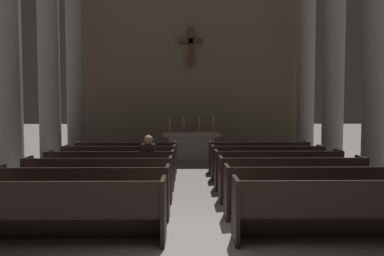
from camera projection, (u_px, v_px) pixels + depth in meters
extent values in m
plane|color=gray|center=(199.00, 242.00, 5.07)|extent=(80.00, 80.00, 0.00)
cube|color=black|center=(61.00, 214.00, 5.02)|extent=(2.90, 0.40, 0.05)
cube|color=black|center=(54.00, 199.00, 4.78)|extent=(2.90, 0.05, 0.50)
cube|color=black|center=(65.00, 225.00, 5.21)|extent=(2.90, 0.04, 0.40)
cube|color=black|center=(163.00, 211.00, 5.02)|extent=(0.06, 0.50, 0.95)
cube|color=black|center=(84.00, 195.00, 6.14)|extent=(2.90, 0.40, 0.05)
cube|color=black|center=(80.00, 182.00, 5.90)|extent=(2.90, 0.05, 0.50)
cube|color=black|center=(87.00, 205.00, 6.33)|extent=(2.90, 0.04, 0.40)
cube|color=black|center=(168.00, 192.00, 6.14)|extent=(0.06, 0.50, 0.95)
cube|color=black|center=(100.00, 182.00, 7.25)|extent=(2.90, 0.40, 0.05)
cube|color=black|center=(97.00, 171.00, 7.01)|extent=(2.90, 0.05, 0.50)
cube|color=black|center=(102.00, 190.00, 7.45)|extent=(2.90, 0.04, 0.40)
cube|color=black|center=(171.00, 179.00, 7.25)|extent=(0.06, 0.50, 0.95)
cube|color=black|center=(28.00, 180.00, 7.21)|extent=(0.06, 0.50, 0.95)
cube|color=black|center=(111.00, 172.00, 8.37)|extent=(2.90, 0.40, 0.05)
cube|color=black|center=(109.00, 162.00, 8.13)|extent=(2.90, 0.05, 0.50)
cube|color=black|center=(113.00, 180.00, 8.56)|extent=(2.90, 0.04, 0.40)
cube|color=black|center=(173.00, 170.00, 8.37)|extent=(0.06, 0.50, 0.95)
cube|color=black|center=(49.00, 170.00, 8.32)|extent=(0.06, 0.50, 0.95)
cube|color=black|center=(120.00, 165.00, 9.49)|extent=(2.90, 0.40, 0.05)
cube|color=black|center=(118.00, 156.00, 9.25)|extent=(2.90, 0.05, 0.50)
cube|color=black|center=(121.00, 172.00, 9.68)|extent=(2.90, 0.04, 0.40)
cube|color=black|center=(174.00, 163.00, 9.49)|extent=(0.06, 0.50, 0.95)
cube|color=black|center=(65.00, 163.00, 9.44)|extent=(0.06, 0.50, 0.95)
cube|color=black|center=(127.00, 159.00, 10.60)|extent=(2.90, 0.40, 0.05)
cube|color=black|center=(126.00, 151.00, 10.36)|extent=(2.90, 0.05, 0.50)
cube|color=black|center=(128.00, 165.00, 10.79)|extent=(2.90, 0.04, 0.40)
cube|color=black|center=(176.00, 157.00, 10.60)|extent=(0.06, 0.50, 0.95)
cube|color=black|center=(78.00, 157.00, 10.56)|extent=(0.06, 0.50, 0.95)
cube|color=black|center=(337.00, 213.00, 5.08)|extent=(2.90, 0.40, 0.05)
cube|color=black|center=(344.00, 198.00, 4.84)|extent=(2.90, 0.05, 0.50)
cube|color=black|center=(331.00, 224.00, 5.27)|extent=(2.90, 0.04, 0.40)
cube|color=black|center=(236.00, 210.00, 5.04)|extent=(0.06, 0.50, 0.95)
cube|color=black|center=(310.00, 194.00, 6.20)|extent=(2.90, 0.40, 0.05)
cube|color=black|center=(315.00, 181.00, 5.96)|extent=(2.90, 0.05, 0.50)
cube|color=black|center=(306.00, 204.00, 6.39)|extent=(2.90, 0.04, 0.40)
cube|color=black|center=(227.00, 192.00, 6.15)|extent=(0.06, 0.50, 0.95)
cube|color=black|center=(291.00, 181.00, 7.31)|extent=(2.90, 0.40, 0.05)
cube|color=black|center=(294.00, 170.00, 7.07)|extent=(2.90, 0.05, 0.50)
cube|color=black|center=(288.00, 190.00, 7.51)|extent=(2.90, 0.04, 0.40)
cube|color=black|center=(221.00, 179.00, 7.27)|extent=(0.06, 0.50, 0.95)
cube|color=black|center=(361.00, 179.00, 7.31)|extent=(0.06, 0.50, 0.95)
cube|color=black|center=(277.00, 172.00, 8.43)|extent=(2.90, 0.40, 0.05)
cube|color=black|center=(280.00, 162.00, 8.19)|extent=(2.90, 0.05, 0.50)
cube|color=black|center=(275.00, 179.00, 8.62)|extent=(2.90, 0.04, 0.40)
cube|color=black|center=(216.00, 170.00, 8.38)|extent=(0.06, 0.50, 0.95)
cube|color=black|center=(338.00, 169.00, 8.43)|extent=(0.06, 0.50, 0.95)
cube|color=black|center=(267.00, 164.00, 9.55)|extent=(2.90, 0.40, 0.05)
cube|color=black|center=(269.00, 155.00, 9.31)|extent=(2.90, 0.05, 0.50)
cube|color=black|center=(265.00, 171.00, 9.74)|extent=(2.90, 0.04, 0.40)
cube|color=black|center=(213.00, 163.00, 9.50)|extent=(0.06, 0.50, 0.95)
cube|color=black|center=(320.00, 162.00, 9.55)|extent=(0.06, 0.50, 0.95)
cube|color=black|center=(258.00, 158.00, 10.66)|extent=(2.90, 0.40, 0.05)
cube|color=black|center=(260.00, 150.00, 10.42)|extent=(2.90, 0.05, 0.50)
cube|color=black|center=(257.00, 165.00, 10.85)|extent=(2.90, 0.04, 0.40)
cube|color=black|center=(210.00, 157.00, 10.62)|extent=(0.06, 0.50, 0.95)
cube|color=black|center=(306.00, 157.00, 10.66)|extent=(0.06, 0.50, 0.95)
cube|color=#9E998E|center=(10.00, 179.00, 9.09)|extent=(0.97, 0.97, 0.20)
cylinder|color=#9E998E|center=(7.00, 46.00, 8.90)|extent=(0.69, 0.69, 7.08)
cube|color=#9E998E|center=(374.00, 178.00, 9.24)|extent=(0.97, 0.97, 0.20)
cylinder|color=#9E998E|center=(378.00, 47.00, 9.05)|extent=(0.69, 0.69, 7.08)
cube|color=#9E998E|center=(51.00, 163.00, 11.82)|extent=(0.97, 0.97, 0.20)
cylinder|color=#9E998E|center=(49.00, 61.00, 11.63)|extent=(0.69, 0.69, 7.08)
cube|color=#9E998E|center=(331.00, 162.00, 11.97)|extent=(0.97, 0.97, 0.20)
cylinder|color=#9E998E|center=(334.00, 62.00, 11.78)|extent=(0.69, 0.69, 7.08)
cube|color=#9E998E|center=(77.00, 153.00, 14.55)|extent=(0.97, 0.97, 0.20)
cylinder|color=#9E998E|center=(75.00, 70.00, 14.36)|extent=(0.69, 0.69, 7.08)
cube|color=#9E998E|center=(305.00, 153.00, 14.70)|extent=(0.97, 0.97, 0.20)
cylinder|color=#9E998E|center=(306.00, 71.00, 14.51)|extent=(0.69, 0.69, 7.08)
cube|color=#BCB7AD|center=(191.00, 147.00, 13.62)|extent=(1.76, 0.72, 0.88)
cube|color=#BCB7AD|center=(191.00, 135.00, 13.59)|extent=(2.20, 0.90, 0.12)
cube|color=silver|center=(191.00, 133.00, 13.59)|extent=(2.09, 0.86, 0.01)
cylinder|color=#B79338|center=(170.00, 132.00, 13.57)|extent=(0.16, 0.16, 0.02)
cylinder|color=#B79338|center=(170.00, 128.00, 13.56)|extent=(0.07, 0.07, 0.35)
cylinder|color=silver|center=(170.00, 120.00, 13.55)|extent=(0.04, 0.04, 0.28)
cylinder|color=#B79338|center=(184.00, 132.00, 13.58)|extent=(0.16, 0.16, 0.02)
cylinder|color=#B79338|center=(184.00, 128.00, 13.57)|extent=(0.07, 0.07, 0.35)
cylinder|color=silver|center=(184.00, 120.00, 13.56)|extent=(0.04, 0.04, 0.28)
cylinder|color=#B79338|center=(199.00, 132.00, 13.59)|extent=(0.16, 0.16, 0.02)
cylinder|color=#B79338|center=(199.00, 128.00, 13.58)|extent=(0.07, 0.07, 0.35)
cylinder|color=silver|center=(199.00, 120.00, 13.56)|extent=(0.04, 0.04, 0.28)
cylinder|color=#B79338|center=(213.00, 132.00, 13.60)|extent=(0.16, 0.16, 0.02)
cylinder|color=#B79338|center=(213.00, 128.00, 13.59)|extent=(0.07, 0.07, 0.35)
cylinder|color=silver|center=(213.00, 120.00, 13.57)|extent=(0.04, 0.04, 0.28)
cube|color=gray|center=(191.00, 58.00, 15.76)|extent=(10.70, 0.25, 8.52)
cube|color=brown|center=(191.00, 47.00, 15.51)|extent=(0.21, 0.21, 1.75)
cube|color=brown|center=(191.00, 41.00, 15.50)|extent=(1.12, 0.21, 0.21)
cube|color=#26262B|center=(150.00, 179.00, 8.57)|extent=(0.24, 0.14, 0.45)
cube|color=#26262B|center=(149.00, 168.00, 8.43)|extent=(0.28, 0.36, 0.12)
cube|color=#2D2319|center=(149.00, 155.00, 8.28)|extent=(0.32, 0.20, 0.54)
sphere|color=tan|center=(148.00, 139.00, 8.26)|extent=(0.20, 0.20, 0.20)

